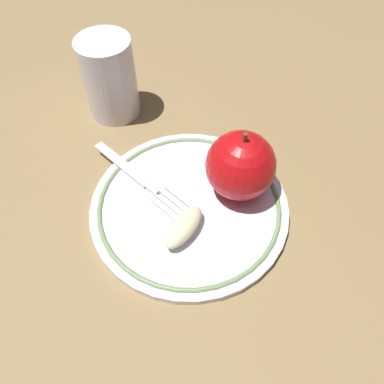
{
  "coord_description": "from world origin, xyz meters",
  "views": [
    {
      "loc": [
        0.24,
        0.08,
        0.38
      ],
      "look_at": [
        -0.0,
        0.0,
        0.03
      ],
      "focal_mm": 35.0,
      "sensor_mm": 36.0,
      "label": 1
    }
  ],
  "objects_px": {
    "plate": "(192,205)",
    "drinking_glass": "(110,78)",
    "apple_red_whole": "(240,166)",
    "fork": "(140,178)",
    "apple_slice_front": "(183,227)"
  },
  "relations": [
    {
      "from": "fork",
      "to": "apple_red_whole",
      "type": "bearing_deg",
      "value": 37.81
    },
    {
      "from": "apple_red_whole",
      "to": "drinking_glass",
      "type": "xyz_separation_m",
      "value": [
        -0.09,
        -0.21,
        0.0
      ]
    },
    {
      "from": "plate",
      "to": "drinking_glass",
      "type": "relative_size",
      "value": 2.08
    },
    {
      "from": "apple_slice_front",
      "to": "fork",
      "type": "bearing_deg",
      "value": 69.64
    },
    {
      "from": "apple_red_whole",
      "to": "drinking_glass",
      "type": "distance_m",
      "value": 0.23
    },
    {
      "from": "fork",
      "to": "drinking_glass",
      "type": "height_order",
      "value": "drinking_glass"
    },
    {
      "from": "apple_red_whole",
      "to": "plate",
      "type": "bearing_deg",
      "value": -50.16
    },
    {
      "from": "apple_red_whole",
      "to": "fork",
      "type": "height_order",
      "value": "apple_red_whole"
    },
    {
      "from": "plate",
      "to": "fork",
      "type": "xyz_separation_m",
      "value": [
        -0.01,
        -0.07,
        0.01
      ]
    },
    {
      "from": "apple_red_whole",
      "to": "fork",
      "type": "relative_size",
      "value": 0.54
    },
    {
      "from": "plate",
      "to": "apple_slice_front",
      "type": "relative_size",
      "value": 3.81
    },
    {
      "from": "apple_red_whole",
      "to": "drinking_glass",
      "type": "relative_size",
      "value": 0.8
    },
    {
      "from": "drinking_glass",
      "to": "apple_slice_front",
      "type": "bearing_deg",
      "value": 43.58
    },
    {
      "from": "apple_red_whole",
      "to": "apple_slice_front",
      "type": "distance_m",
      "value": 0.1
    },
    {
      "from": "fork",
      "to": "drinking_glass",
      "type": "bearing_deg",
      "value": 152.49
    }
  ]
}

